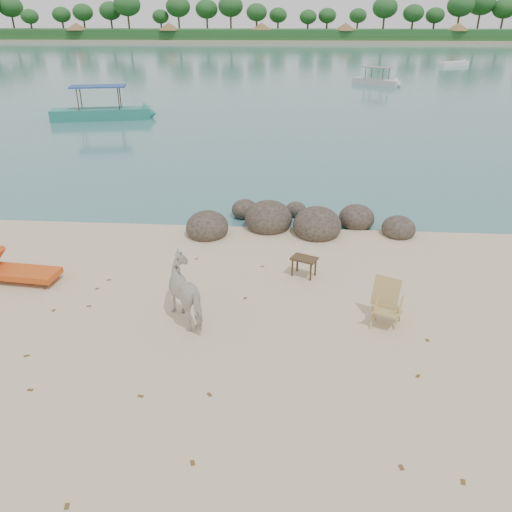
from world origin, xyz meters
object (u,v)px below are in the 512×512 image
at_px(boat_near, 99,91).
at_px(side_table, 304,268).
at_px(lounge_chair, 23,270).
at_px(deck_chair, 387,307).
at_px(boulders, 291,223).
at_px(cow, 190,293).

bearing_deg(boat_near, side_table, -72.82).
xyz_separation_m(lounge_chair, deck_chair, (8.09, -1.25, 0.15)).
distance_m(boulders, boat_near, 20.81).
xyz_separation_m(side_table, boat_near, (-12.15, 20.00, 1.37)).
bearing_deg(deck_chair, boulders, 137.22).
relative_size(lounge_chair, deck_chair, 2.26).
relative_size(side_table, deck_chair, 0.65).
bearing_deg(lounge_chair, boulders, 36.41).
bearing_deg(boulders, boat_near, 124.71).
bearing_deg(boulders, cow, -111.75).
bearing_deg(deck_chair, side_table, 154.58).
bearing_deg(lounge_chair, boat_near, 110.87).
height_order(cow, side_table, cow).
bearing_deg(cow, lounge_chair, -55.67).
bearing_deg(side_table, deck_chair, -26.65).
distance_m(cow, deck_chair, 3.91).
height_order(cow, boat_near, boat_near).
distance_m(cow, boat_near, 24.16).
relative_size(side_table, boat_near, 0.09).
height_order(boulders, boat_near, boat_near).
xyz_separation_m(boulders, cow, (-1.99, -4.98, 0.42)).
xyz_separation_m(side_table, lounge_chair, (-6.49, -0.74, 0.07)).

